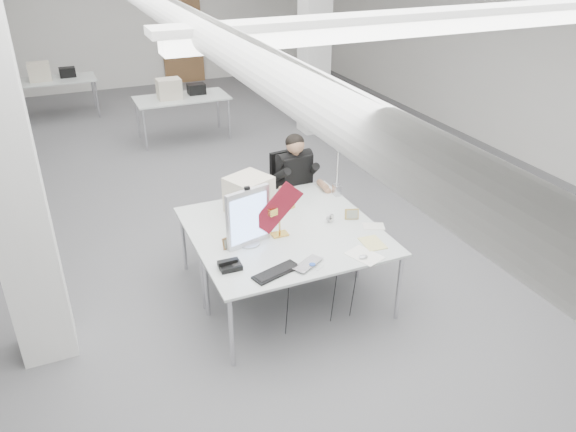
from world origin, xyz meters
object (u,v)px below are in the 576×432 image
monitor (248,217)px  beige_monitor (249,194)px  office_chair (293,196)px  laptop (312,266)px  architect_lamp (350,163)px  seated_person (295,171)px  bankers_lamp (280,221)px  desk_phone (230,266)px  desk_main (303,252)px

monitor → beige_monitor: size_ratio=1.40×
office_chair → monitor: bearing=-136.6°
laptop → architect_lamp: size_ratio=0.33×
architect_lamp → laptop: bearing=-108.4°
beige_monitor → architect_lamp: architect_lamp is taller
seated_person → beige_monitor: 0.88m
monitor → bankers_lamp: monitor is taller
office_chair → seated_person: 0.34m
office_chair → monitor: 1.60m
office_chair → desk_phone: 1.98m
seated_person → monitor: (-0.98, -1.13, 0.14)m
bankers_lamp → desk_phone: size_ratio=1.67×
office_chair → desk_phone: (-1.27, -1.50, 0.22)m
laptop → bankers_lamp: bankers_lamp is taller
monitor → architect_lamp: bearing=2.4°
monitor → beige_monitor: monitor is taller
desk_main → architect_lamp: architect_lamp is taller
bankers_lamp → desk_phone: bankers_lamp is taller
seated_person → beige_monitor: seated_person is taller
seated_person → bankers_lamp: bearing=-127.7°
laptop → seated_person: bearing=40.9°
monitor → laptop: 0.76m
seated_person → desk_phone: bearing=-138.2°
laptop → desk_main: bearing=53.0°
desk_main → desk_phone: (-0.71, -0.00, 0.04)m
desk_phone → architect_lamp: (1.56, 0.70, 0.45)m
desk_main → desk_phone: size_ratio=9.49×
desk_phone → beige_monitor: beige_monitor is taller
seated_person → monitor: 1.50m
seated_person → laptop: bearing=-116.1°
office_chair → beige_monitor: 0.99m
bankers_lamp → architect_lamp: architect_lamp is taller
monitor → architect_lamp: 1.33m
office_chair → bankers_lamp: size_ratio=3.53×
seated_person → monitor: bearing=-137.9°
desk_main → bankers_lamp: bearing=102.7°
office_chair → architect_lamp: bearing=-77.2°
laptop → beige_monitor: bearing=66.5°
seated_person → bankers_lamp: size_ratio=2.67×
monitor → bankers_lamp: (0.33, 0.04, -0.13)m
desk_main → laptop: 0.28m
laptop → bankers_lamp: bearing=64.2°
office_chair → seated_person: seated_person is taller
architect_lamp → office_chair: bearing=133.5°
monitor → bankers_lamp: 0.36m
monitor → desk_phone: monitor is taller
monitor → laptop: (0.38, -0.60, -0.27)m
monitor → laptop: size_ratio=1.80×
bankers_lamp → beige_monitor: (-0.09, 0.60, 0.03)m
seated_person → architect_lamp: size_ratio=0.89×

